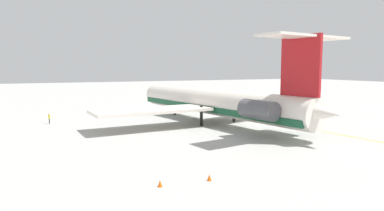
{
  "coord_description": "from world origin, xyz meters",
  "views": [
    {
      "loc": [
        -56.17,
        37.74,
        9.58
      ],
      "look_at": [
        -4.15,
        14.23,
        3.2
      ],
      "focal_mm": 32.31,
      "sensor_mm": 36.0,
      "label": 1
    }
  ],
  "objects_px": {
    "ground_crew_portside": "(216,101)",
    "safety_cone_wingtip": "(160,183)",
    "safety_cone_nose": "(209,177)",
    "main_jetliner": "(218,102)",
    "ground_crew_starboard": "(242,101)",
    "ground_crew_near_nose": "(49,117)",
    "ground_crew_near_tail": "(225,99)"
  },
  "relations": [
    {
      "from": "ground_crew_near_nose",
      "to": "safety_cone_nose",
      "type": "bearing_deg",
      "value": -87.28
    },
    {
      "from": "ground_crew_portside",
      "to": "ground_crew_starboard",
      "type": "bearing_deg",
      "value": 165.6
    },
    {
      "from": "main_jetliner",
      "to": "safety_cone_wingtip",
      "type": "height_order",
      "value": "main_jetliner"
    },
    {
      "from": "main_jetliner",
      "to": "safety_cone_nose",
      "type": "xyz_separation_m",
      "value": [
        -25.49,
        14.72,
        -3.44
      ]
    },
    {
      "from": "safety_cone_nose",
      "to": "main_jetliner",
      "type": "bearing_deg",
      "value": -30.01
    },
    {
      "from": "safety_cone_nose",
      "to": "safety_cone_wingtip",
      "type": "bearing_deg",
      "value": 86.05
    },
    {
      "from": "main_jetliner",
      "to": "ground_crew_near_tail",
      "type": "xyz_separation_m",
      "value": [
        29.44,
        -18.32,
        -2.68
      ]
    },
    {
      "from": "ground_crew_starboard",
      "to": "safety_cone_nose",
      "type": "xyz_separation_m",
      "value": [
        -48.8,
        34.22,
        -0.78
      ]
    },
    {
      "from": "ground_crew_near_tail",
      "to": "safety_cone_wingtip",
      "type": "height_order",
      "value": "ground_crew_near_tail"
    },
    {
      "from": "main_jetliner",
      "to": "ground_crew_starboard",
      "type": "xyz_separation_m",
      "value": [
        23.31,
        -19.5,
        -2.67
      ]
    },
    {
      "from": "safety_cone_nose",
      "to": "ground_crew_portside",
      "type": "bearing_deg",
      "value": -28.91
    },
    {
      "from": "safety_cone_wingtip",
      "to": "ground_crew_near_tail",
      "type": "bearing_deg",
      "value": -34.36
    },
    {
      "from": "ground_crew_portside",
      "to": "safety_cone_nose",
      "type": "xyz_separation_m",
      "value": [
        -50.82,
        28.06,
        -0.88
      ]
    },
    {
      "from": "ground_crew_near_nose",
      "to": "safety_cone_wingtip",
      "type": "height_order",
      "value": "ground_crew_near_nose"
    },
    {
      "from": "ground_crew_portside",
      "to": "ground_crew_near_nose",
      "type": "bearing_deg",
      "value": 22.51
    },
    {
      "from": "ground_crew_portside",
      "to": "ground_crew_starboard",
      "type": "distance_m",
      "value": 6.48
    },
    {
      "from": "safety_cone_wingtip",
      "to": "ground_crew_starboard",
      "type": "bearing_deg",
      "value": -38.46
    },
    {
      "from": "main_jetliner",
      "to": "ground_crew_starboard",
      "type": "distance_m",
      "value": 30.5
    },
    {
      "from": "ground_crew_near_nose",
      "to": "ground_crew_near_tail",
      "type": "height_order",
      "value": "ground_crew_near_nose"
    },
    {
      "from": "ground_crew_near_nose",
      "to": "ground_crew_starboard",
      "type": "relative_size",
      "value": 1.08
    },
    {
      "from": "ground_crew_portside",
      "to": "safety_cone_wingtip",
      "type": "height_order",
      "value": "ground_crew_portside"
    },
    {
      "from": "ground_crew_starboard",
      "to": "safety_cone_wingtip",
      "type": "xyz_separation_m",
      "value": [
        -48.5,
        38.52,
        -0.78
      ]
    },
    {
      "from": "ground_crew_near_nose",
      "to": "ground_crew_starboard",
      "type": "bearing_deg",
      "value": -0.05
    },
    {
      "from": "ground_crew_near_tail",
      "to": "safety_cone_wingtip",
      "type": "bearing_deg",
      "value": -64.94
    },
    {
      "from": "safety_cone_nose",
      "to": "safety_cone_wingtip",
      "type": "height_order",
      "value": "same"
    },
    {
      "from": "safety_cone_nose",
      "to": "ground_crew_starboard",
      "type": "bearing_deg",
      "value": -35.04
    },
    {
      "from": "ground_crew_starboard",
      "to": "safety_cone_wingtip",
      "type": "relative_size",
      "value": 3.02
    },
    {
      "from": "ground_crew_near_nose",
      "to": "ground_crew_portside",
      "type": "distance_m",
      "value": 41.52
    },
    {
      "from": "ground_crew_starboard",
      "to": "ground_crew_portside",
      "type": "bearing_deg",
      "value": 60.28
    },
    {
      "from": "safety_cone_nose",
      "to": "safety_cone_wingtip",
      "type": "xyz_separation_m",
      "value": [
        0.3,
        4.3,
        0.0
      ]
    },
    {
      "from": "ground_crew_near_nose",
      "to": "ground_crew_starboard",
      "type": "height_order",
      "value": "ground_crew_near_nose"
    },
    {
      "from": "ground_crew_near_tail",
      "to": "safety_cone_wingtip",
      "type": "distance_m",
      "value": 66.18
    }
  ]
}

